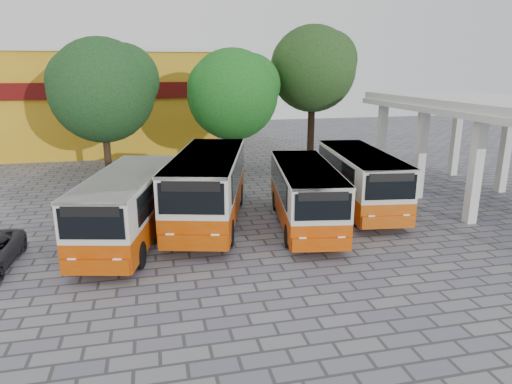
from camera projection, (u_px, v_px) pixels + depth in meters
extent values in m
plane|color=slate|center=(322.00, 253.00, 17.51)|extent=(90.00, 90.00, 0.00)
cube|color=silver|center=(381.00, 140.00, 28.42)|extent=(0.45, 0.45, 5.00)
cube|color=silver|center=(456.00, 137.00, 29.57)|extent=(0.45, 0.45, 5.00)
cube|color=silver|center=(500.00, 103.00, 22.17)|extent=(6.60, 15.60, 0.40)
cube|color=silver|center=(499.00, 110.00, 22.26)|extent=(6.80, 15.80, 0.30)
cube|color=#C79115|center=(90.00, 103.00, 38.50)|extent=(20.00, 10.00, 8.00)
cube|color=#590C0A|center=(80.00, 91.00, 33.39)|extent=(20.00, 0.20, 1.20)
cube|color=silver|center=(85.00, 51.00, 37.40)|extent=(20.40, 10.40, 0.30)
cube|color=#AD3900|center=(129.00, 221.00, 18.43)|extent=(4.10, 8.14, 1.02)
cube|color=silver|center=(126.00, 192.00, 18.11)|extent=(4.10, 8.14, 1.43)
cube|color=silver|center=(125.00, 175.00, 17.93)|extent=(4.14, 8.15, 0.12)
cube|color=black|center=(95.00, 193.00, 17.84)|extent=(1.55, 6.28, 1.02)
cube|color=black|center=(157.00, 190.00, 18.36)|extent=(1.55, 6.28, 1.02)
cube|color=black|center=(121.00, 223.00, 14.41)|extent=(2.05, 0.54, 1.02)
cube|color=black|center=(120.00, 211.00, 14.31)|extent=(1.82, 0.49, 0.33)
cylinder|color=black|center=(96.00, 257.00, 15.92)|extent=(0.27, 0.98, 0.98)
cylinder|color=black|center=(157.00, 252.00, 16.38)|extent=(0.27, 0.98, 0.98)
cylinder|color=black|center=(108.00, 213.00, 20.69)|extent=(0.27, 0.98, 0.98)
cylinder|color=black|center=(155.00, 210.00, 21.15)|extent=(0.27, 0.98, 0.98)
cube|color=#AD3B00|center=(209.00, 201.00, 20.72)|extent=(4.81, 9.17, 1.15)
cube|color=silver|center=(208.00, 172.00, 20.35)|extent=(4.81, 9.17, 1.61)
cube|color=silver|center=(208.00, 155.00, 20.15)|extent=(4.86, 9.18, 0.13)
cube|color=black|center=(178.00, 173.00, 20.06)|extent=(1.91, 7.02, 1.15)
cube|color=black|center=(237.00, 170.00, 20.64)|extent=(1.91, 7.02, 1.15)
cube|color=black|center=(224.00, 198.00, 16.20)|extent=(2.29, 0.66, 1.15)
cube|color=black|center=(223.00, 186.00, 16.08)|extent=(2.03, 0.59, 0.37)
cylinder|color=black|center=(188.00, 234.00, 17.89)|extent=(0.31, 1.10, 1.10)
cylinder|color=black|center=(247.00, 230.00, 18.41)|extent=(0.31, 1.10, 1.10)
cylinder|color=black|center=(179.00, 196.00, 23.26)|extent=(0.31, 1.10, 1.10)
cylinder|color=black|center=(225.00, 193.00, 23.77)|extent=(0.31, 1.10, 1.10)
cube|color=#B73B00|center=(305.00, 208.00, 20.24)|extent=(3.51, 7.87, 1.00)
cube|color=silver|center=(305.00, 182.00, 19.93)|extent=(3.51, 7.87, 1.40)
cube|color=silver|center=(306.00, 167.00, 19.76)|extent=(3.55, 7.88, 0.11)
cube|color=black|center=(280.00, 183.00, 19.67)|extent=(1.09, 6.19, 1.00)
cube|color=black|center=(330.00, 180.00, 20.18)|extent=(1.09, 6.19, 1.00)
cube|color=black|center=(340.00, 206.00, 16.33)|extent=(2.02, 0.39, 1.00)
cube|color=black|center=(341.00, 196.00, 16.23)|extent=(1.79, 0.36, 0.32)
cylinder|color=black|center=(300.00, 237.00, 17.80)|extent=(0.27, 0.95, 0.95)
cylinder|color=black|center=(349.00, 233.00, 18.25)|extent=(0.27, 0.95, 0.95)
cylinder|color=black|center=(268.00, 202.00, 22.44)|extent=(0.27, 0.95, 0.95)
cylinder|color=black|center=(308.00, 199.00, 22.89)|extent=(0.27, 0.95, 0.95)
cube|color=#B34605|center=(359.00, 192.00, 22.72)|extent=(3.41, 8.17, 1.04)
cube|color=silver|center=(360.00, 167.00, 22.39)|extent=(3.41, 8.17, 1.46)
cube|color=silver|center=(361.00, 154.00, 22.21)|extent=(3.46, 8.18, 0.12)
cube|color=black|center=(337.00, 168.00, 22.12)|extent=(0.92, 6.49, 1.04)
cube|color=black|center=(383.00, 166.00, 22.65)|extent=(0.92, 6.49, 1.04)
cube|color=black|center=(403.00, 187.00, 18.64)|extent=(2.12, 0.33, 1.04)
cube|color=black|center=(404.00, 177.00, 18.53)|extent=(1.87, 0.31, 0.34)
cylinder|color=black|center=(361.00, 217.00, 20.17)|extent=(0.28, 0.99, 0.99)
cylinder|color=black|center=(405.00, 213.00, 20.64)|extent=(0.28, 0.99, 0.99)
cylinder|color=black|center=(320.00, 188.00, 25.01)|extent=(0.28, 0.99, 0.99)
cylinder|color=black|center=(356.00, 186.00, 25.48)|extent=(0.28, 0.99, 0.99)
cylinder|color=#372817|center=(107.00, 147.00, 28.82)|extent=(0.44, 0.44, 4.07)
sphere|color=#123A12|center=(102.00, 91.00, 27.90)|extent=(6.37, 6.37, 6.37)
sphere|color=#123A12|center=(123.00, 80.00, 28.29)|extent=(4.46, 4.46, 4.46)
sphere|color=#123A12|center=(82.00, 83.00, 27.34)|extent=(4.14, 4.14, 4.14)
cylinder|color=#47361B|center=(233.00, 146.00, 29.76)|extent=(0.45, 0.45, 3.81)
sphere|color=#125A12|center=(233.00, 95.00, 28.88)|extent=(5.75, 5.75, 5.75)
sphere|color=#125A12|center=(249.00, 85.00, 29.26)|extent=(4.02, 4.02, 4.02)
sphere|color=#125A12|center=(217.00, 88.00, 28.36)|extent=(3.74, 3.74, 3.74)
cylinder|color=#312014|center=(311.00, 133.00, 32.50)|extent=(0.49, 0.49, 4.70)
sphere|color=#18370E|center=(313.00, 69.00, 31.33)|extent=(5.88, 5.88, 5.88)
sphere|color=#18370E|center=(328.00, 60.00, 31.71)|extent=(4.12, 4.12, 4.12)
sphere|color=#18370E|center=(300.00, 62.00, 30.80)|extent=(3.82, 3.82, 3.82)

